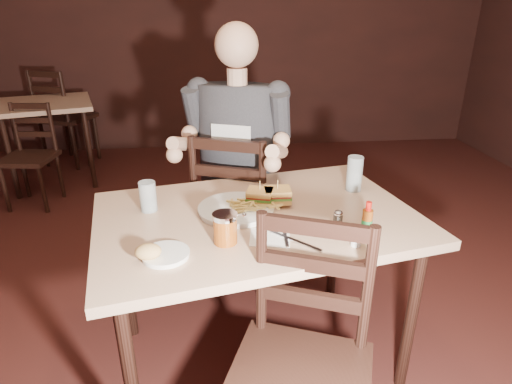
{
  "coord_description": "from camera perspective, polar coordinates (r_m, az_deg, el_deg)",
  "views": [
    {
      "loc": [
        -0.12,
        -1.57,
        1.56
      ],
      "look_at": [
        0.04,
        0.06,
        0.85
      ],
      "focal_mm": 30.0,
      "sensor_mm": 36.0,
      "label": 1
    }
  ],
  "objects": [
    {
      "name": "room_shell",
      "position": [
        1.59,
        -1.37,
        17.57
      ],
      "size": [
        7.0,
        7.0,
        7.0
      ],
      "color": "black",
      "rests_on": "ground"
    },
    {
      "name": "main_table",
      "position": [
        1.81,
        0.16,
        -5.08
      ],
      "size": [
        1.45,
        1.11,
        0.77
      ],
      "rotation": [
        0.0,
        0.0,
        0.2
      ],
      "color": "tan",
      "rests_on": "ground"
    },
    {
      "name": "bg_table",
      "position": [
        4.44,
        -26.29,
        9.57
      ],
      "size": [
        1.0,
        1.0,
        0.77
      ],
      "rotation": [
        0.0,
        0.0,
        0.3
      ],
      "color": "tan",
      "rests_on": "ground"
    },
    {
      "name": "chair_far",
      "position": [
        2.44,
        -2.16,
        -2.67
      ],
      "size": [
        0.6,
        0.62,
        0.98
      ],
      "primitive_type": null,
      "rotation": [
        0.0,
        0.0,
        2.78
      ],
      "color": "black",
      "rests_on": "ground"
    },
    {
      "name": "chair_near",
      "position": [
        1.48,
        5.71,
        -23.83
      ],
      "size": [
        0.59,
        0.61,
        0.95
      ],
      "primitive_type": null,
      "rotation": [
        0.0,
        0.0,
        -0.38
      ],
      "color": "black",
      "rests_on": "ground"
    },
    {
      "name": "bg_chair_far",
      "position": [
        4.99,
        -23.91,
        9.12
      ],
      "size": [
        0.62,
        0.64,
        1.0
      ],
      "primitive_type": null,
      "rotation": [
        0.0,
        0.0,
        2.76
      ],
      "color": "black",
      "rests_on": "ground"
    },
    {
      "name": "bg_chair_near",
      "position": [
        4.01,
        -28.1,
        4.04
      ],
      "size": [
        0.44,
        0.47,
        0.84
      ],
      "primitive_type": null,
      "rotation": [
        0.0,
        0.0,
        -0.13
      ],
      "color": "black",
      "rests_on": "ground"
    },
    {
      "name": "diner",
      "position": [
        2.22,
        -2.75,
        8.79
      ],
      "size": [
        0.7,
        0.63,
        1.0
      ],
      "primitive_type": null,
      "rotation": [
        0.0,
        0.0,
        -0.36
      ],
      "color": "#323238",
      "rests_on": "chair_far"
    },
    {
      "name": "dinner_plate",
      "position": [
        1.8,
        -2.65,
        -2.4
      ],
      "size": [
        0.37,
        0.37,
        0.02
      ],
      "primitive_type": "cylinder",
      "rotation": [
        0.0,
        0.0,
        0.2
      ],
      "color": "white",
      "rests_on": "main_table"
    },
    {
      "name": "sandwich_left",
      "position": [
        1.82,
        0.52,
        -0.05
      ],
      "size": [
        0.13,
        0.12,
        0.1
      ],
      "primitive_type": null,
      "rotation": [
        0.0,
        0.0,
        -0.28
      ],
      "color": "gold",
      "rests_on": "dinner_plate"
    },
    {
      "name": "sandwich_right",
      "position": [
        1.84,
        2.89,
        0.14
      ],
      "size": [
        0.11,
        0.09,
        0.1
      ],
      "primitive_type": null,
      "rotation": [
        0.0,
        0.0,
        -0.02
      ],
      "color": "gold",
      "rests_on": "dinner_plate"
    },
    {
      "name": "fries_pile",
      "position": [
        1.78,
        -0.39,
        -1.64
      ],
      "size": [
        0.28,
        0.22,
        0.04
      ],
      "primitive_type": null,
      "rotation": [
        0.0,
        0.0,
        0.2
      ],
      "color": "#E5C76F",
      "rests_on": "dinner_plate"
    },
    {
      "name": "ketchup_dollop",
      "position": [
        1.85,
        1.24,
        -1.2
      ],
      "size": [
        0.05,
        0.05,
        0.01
      ],
      "primitive_type": "ellipsoid",
      "rotation": [
        0.0,
        0.0,
        0.2
      ],
      "color": "maroon",
      "rests_on": "dinner_plate"
    },
    {
      "name": "glass_left",
      "position": [
        1.84,
        -14.2,
        -0.57
      ],
      "size": [
        0.08,
        0.08,
        0.13
      ],
      "primitive_type": "cylinder",
      "rotation": [
        0.0,
        0.0,
        0.2
      ],
      "color": "silver",
      "rests_on": "main_table"
    },
    {
      "name": "glass_right",
      "position": [
        2.04,
        13.0,
        2.4
      ],
      "size": [
        0.09,
        0.09,
        0.16
      ],
      "primitive_type": "cylinder",
      "rotation": [
        0.0,
        0.0,
        0.2
      ],
      "color": "silver",
      "rests_on": "main_table"
    },
    {
      "name": "hot_sauce",
      "position": [
        1.67,
        14.64,
        -3.29
      ],
      "size": [
        0.05,
        0.05,
        0.13
      ],
      "primitive_type": null,
      "rotation": [
        0.0,
        0.0,
        0.2
      ],
      "color": "#833C0F",
      "rests_on": "main_table"
    },
    {
      "name": "salt_shaker",
      "position": [
        1.58,
        13.22,
        -5.92
      ],
      "size": [
        0.04,
        0.04,
        0.07
      ],
      "primitive_type": null,
      "rotation": [
        0.0,
        0.0,
        0.2
      ],
      "color": "white",
      "rests_on": "main_table"
    },
    {
      "name": "pepper_shaker",
      "position": [
        1.69,
        10.85,
        -3.64
      ],
      "size": [
        0.04,
        0.04,
        0.07
      ],
      "primitive_type": null,
      "rotation": [
        0.0,
        0.0,
        0.2
      ],
      "color": "#38332D",
      "rests_on": "main_table"
    },
    {
      "name": "syrup_dispenser",
      "position": [
        1.55,
        -4.13,
        -4.83
      ],
      "size": [
        0.11,
        0.11,
        0.12
      ],
      "primitive_type": null,
      "rotation": [
        0.0,
        0.0,
        0.2
      ],
      "color": "#833C0F",
      "rests_on": "main_table"
    },
    {
      "name": "napkin",
      "position": [
        1.6,
        1.86,
        -6.08
      ],
      "size": [
        0.17,
        0.16,
        0.0
      ],
      "primitive_type": "cube",
      "rotation": [
        0.0,
        0.0,
        -0.16
      ],
      "color": "white",
      "rests_on": "main_table"
    },
    {
      "name": "knife",
      "position": [
        1.58,
        5.3,
        -6.52
      ],
      "size": [
        0.17,
        0.17,
        0.01
      ],
      "primitive_type": "cube",
      "rotation": [
        0.0,
        0.0,
        0.77
      ],
      "color": "silver",
      "rests_on": "napkin"
    },
    {
      "name": "fork",
      "position": [
        1.61,
        3.92,
        -5.81
      ],
      "size": [
        0.02,
        0.16,
        0.01
      ],
      "primitive_type": "cube",
      "rotation": [
        0.0,
        0.0,
        -0.06
      ],
      "color": "silver",
      "rests_on": "napkin"
    },
    {
      "name": "side_plate",
      "position": [
        1.52,
        -11.95,
        -8.25
      ],
      "size": [
        0.19,
        0.19,
        0.01
      ],
      "primitive_type": "cylinder",
      "rotation": [
        0.0,
        0.0,
        0.2
      ],
      "color": "white",
      "rests_on": "main_table"
    },
    {
      "name": "bread_roll",
      "position": [
        1.49,
        -14.19,
        -7.71
      ],
      "size": [
        0.1,
        0.09,
        0.05
      ],
      "primitive_type": "ellipsoid",
      "rotation": [
        0.0,
        0.0,
        0.2
      ],
      "color": "tan",
      "rests_on": "side_plate"
    }
  ]
}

